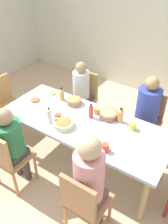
{
  "coord_description": "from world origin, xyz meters",
  "views": [
    {
      "loc": [
        1.32,
        -1.97,
        2.58
      ],
      "look_at": [
        0.0,
        0.0,
        0.89
      ],
      "focal_mm": 38.66,
      "sensor_mm": 36.0,
      "label": 1
    }
  ],
  "objects_px": {
    "chair_1": "(7,101)",
    "chair_0": "(147,118)",
    "person_5": "(89,179)",
    "plate_2": "(53,94)",
    "cup_1": "(58,117)",
    "bottle_3": "(49,116)",
    "chair_5": "(84,202)",
    "bowl_0": "(63,123)",
    "plate_1": "(96,144)",
    "plate_0": "(35,101)",
    "bowl_2": "(74,101)",
    "chair_2": "(84,96)",
    "dining_table": "(84,127)",
    "person_4": "(10,141)",
    "chair_4": "(7,157)",
    "cup_2": "(105,148)",
    "cup_0": "(133,126)",
    "bottle_2": "(91,111)",
    "bottle_1": "(62,94)",
    "bottle_0": "(121,116)",
    "bowl_1": "(109,114)",
    "person_0": "(147,109)",
    "person_2": "(81,90)",
    "cup_3": "(96,111)"
  },
  "relations": [
    {
      "from": "plate_0",
      "to": "cup_0",
      "type": "relative_size",
      "value": 2.21
    },
    {
      "from": "chair_1",
      "to": "bottle_3",
      "type": "xyz_separation_m",
      "value": [
        1.13,
        -0.25,
        0.33
      ]
    },
    {
      "from": "chair_0",
      "to": "bottle_3",
      "type": "xyz_separation_m",
      "value": [
        -0.88,
        -1.06,
        0.33
      ]
    },
    {
      "from": "plate_0",
      "to": "cup_0",
      "type": "distance_m",
      "value": 1.4
    },
    {
      "from": "bottle_3",
      "to": "plate_0",
      "type": "bearing_deg",
      "value": 152.34
    },
    {
      "from": "chair_1",
      "to": "plate_2",
      "type": "distance_m",
      "value": 0.81
    },
    {
      "from": "cup_2",
      "to": "plate_0",
      "type": "bearing_deg",
      "value": 166.8
    },
    {
      "from": "person_5",
      "to": "cup_1",
      "type": "height_order",
      "value": "person_5"
    },
    {
      "from": "chair_5",
      "to": "cup_2",
      "type": "bearing_deg",
      "value": 97.9
    },
    {
      "from": "chair_4",
      "to": "plate_2",
      "type": "height_order",
      "value": "chair_4"
    },
    {
      "from": "plate_0",
      "to": "chair_1",
      "type": "bearing_deg",
      "value": -179.38
    },
    {
      "from": "chair_4",
      "to": "bowl_2",
      "type": "bearing_deg",
      "value": 79.22
    },
    {
      "from": "person_5",
      "to": "plate_2",
      "type": "bearing_deg",
      "value": 141.88
    },
    {
      "from": "chair_5",
      "to": "cup_0",
      "type": "relative_size",
      "value": 7.94
    },
    {
      "from": "bowl_2",
      "to": "dining_table",
      "type": "bearing_deg",
      "value": -37.63
    },
    {
      "from": "dining_table",
      "to": "person_2",
      "type": "distance_m",
      "value": 0.9
    },
    {
      "from": "chair_4",
      "to": "bowl_2",
      "type": "xyz_separation_m",
      "value": [
        0.2,
        1.07,
        0.27
      ]
    },
    {
      "from": "bowl_1",
      "to": "chair_2",
      "type": "bearing_deg",
      "value": 143.24
    },
    {
      "from": "chair_1",
      "to": "chair_0",
      "type": "bearing_deg",
      "value": 22.03
    },
    {
      "from": "plate_2",
      "to": "bottle_2",
      "type": "relative_size",
      "value": 1.03
    },
    {
      "from": "person_5",
      "to": "cup_3",
      "type": "bearing_deg",
      "value": 117.85
    },
    {
      "from": "chair_1",
      "to": "plate_0",
      "type": "height_order",
      "value": "chair_1"
    },
    {
      "from": "chair_0",
      "to": "bowl_2",
      "type": "distance_m",
      "value": 1.08
    },
    {
      "from": "person_0",
      "to": "bowl_2",
      "type": "distance_m",
      "value": 1.0
    },
    {
      "from": "plate_2",
      "to": "chair_4",
      "type": "bearing_deg",
      "value": -79.61
    },
    {
      "from": "chair_2",
      "to": "bottle_3",
      "type": "xyz_separation_m",
      "value": [
        0.2,
        -1.06,
        0.33
      ]
    },
    {
      "from": "chair_4",
      "to": "plate_2",
      "type": "bearing_deg",
      "value": 100.39
    },
    {
      "from": "chair_0",
      "to": "person_5",
      "type": "relative_size",
      "value": 0.7
    },
    {
      "from": "chair_5",
      "to": "bowl_0",
      "type": "height_order",
      "value": "chair_5"
    },
    {
      "from": "chair_5",
      "to": "bottle_3",
      "type": "distance_m",
      "value": 1.1
    },
    {
      "from": "chair_5",
      "to": "bottle_1",
      "type": "relative_size",
      "value": 4.65
    },
    {
      "from": "dining_table",
      "to": "cup_0",
      "type": "bearing_deg",
      "value": 19.86
    },
    {
      "from": "chair_4",
      "to": "chair_5",
      "type": "height_order",
      "value": "same"
    },
    {
      "from": "plate_0",
      "to": "bottle_3",
      "type": "distance_m",
      "value": 0.55
    },
    {
      "from": "chair_2",
      "to": "bottle_2",
      "type": "xyz_separation_m",
      "value": [
        0.56,
        -0.69,
        0.32
      ]
    },
    {
      "from": "bottle_3",
      "to": "cup_0",
      "type": "bearing_deg",
      "value": 26.48
    },
    {
      "from": "chair_5",
      "to": "bottle_1",
      "type": "height_order",
      "value": "bottle_1"
    },
    {
      "from": "chair_2",
      "to": "cup_2",
      "type": "distance_m",
      "value": 1.53
    },
    {
      "from": "bottle_0",
      "to": "person_5",
      "type": "bearing_deg",
      "value": -80.01
    },
    {
      "from": "bottle_2",
      "to": "bowl_0",
      "type": "bearing_deg",
      "value": -118.11
    },
    {
      "from": "cup_1",
      "to": "bottle_3",
      "type": "xyz_separation_m",
      "value": [
        -0.05,
        -0.1,
        0.06
      ]
    },
    {
      "from": "chair_0",
      "to": "chair_1",
      "type": "xyz_separation_m",
      "value": [
        -2.01,
        -0.81,
        0.0
      ]
    },
    {
      "from": "plate_0",
      "to": "bowl_2",
      "type": "distance_m",
      "value": 0.55
    },
    {
      "from": "person_2",
      "to": "person_5",
      "type": "bearing_deg",
      "value": -53.01
    },
    {
      "from": "dining_table",
      "to": "bowl_1",
      "type": "height_order",
      "value": "bowl_1"
    },
    {
      "from": "plate_0",
      "to": "bowl_1",
      "type": "bearing_deg",
      "value": 13.6
    },
    {
      "from": "chair_5",
      "to": "person_5",
      "type": "relative_size",
      "value": 0.7
    },
    {
      "from": "dining_table",
      "to": "person_4",
      "type": "xyz_separation_m",
      "value": [
        -0.54,
        -0.72,
        0.03
      ]
    },
    {
      "from": "person_4",
      "to": "cup_1",
      "type": "xyz_separation_m",
      "value": [
        0.26,
        0.57,
        0.09
      ]
    },
    {
      "from": "plate_1",
      "to": "chair_0",
      "type": "bearing_deg",
      "value": 79.48
    }
  ]
}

